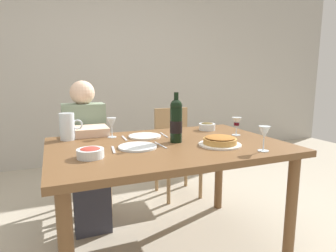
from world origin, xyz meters
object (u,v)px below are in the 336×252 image
wine_glass_left_diner (264,133)px  wine_bottle (176,121)px  olive_bowl (207,126)px  chair_right (175,145)px  water_pitcher (67,128)px  diner_left (87,149)px  dinner_plate_right_setting (138,147)px  wine_glass_right_diner (237,122)px  dining_table (168,157)px  wine_glass_centre (112,123)px  chair_left (84,155)px  baked_tart (220,141)px  salad_bowl (90,152)px  dinner_plate_left_setting (145,136)px

wine_glass_left_diner → wine_bottle: bearing=133.0°
olive_bowl → chair_right: bearing=92.2°
water_pitcher → diner_left: size_ratio=0.16×
diner_left → chair_right: diner_left is taller
water_pitcher → dinner_plate_right_setting: (0.38, -0.40, -0.08)m
wine_glass_right_diner → water_pitcher: bearing=164.9°
dining_table → chair_right: bearing=63.7°
wine_glass_centre → chair_right: 1.02m
olive_bowl → dinner_plate_right_setting: olive_bowl is taller
wine_bottle → chair_left: (-0.52, 0.86, -0.41)m
baked_tart → salad_bowl: size_ratio=1.86×
wine_glass_centre → dinner_plate_left_setting: wine_glass_centre is taller
wine_glass_centre → dinner_plate_left_setting: 0.25m
wine_bottle → chair_right: bearing=66.6°
baked_tart → dinner_plate_right_setting: (-0.50, 0.14, -0.02)m
wine_glass_left_diner → salad_bowl: bearing=165.6°
olive_bowl → wine_bottle: bearing=-144.2°
dinner_plate_left_setting → chair_left: chair_left is taller
dinner_plate_right_setting → chair_right: chair_right is taller
diner_left → wine_glass_right_diner: bearing=150.1°
olive_bowl → chair_left: bearing=148.6°
dinner_plate_left_setting → diner_left: 0.56m
salad_bowl → dinner_plate_right_setting: salad_bowl is taller
wine_glass_left_diner → dinner_plate_left_setting: size_ratio=0.63×
water_pitcher → wine_glass_left_diner: size_ratio=1.25×
dining_table → diner_left: 0.78m
chair_left → dinner_plate_right_setting: bearing=104.7°
dining_table → wine_glass_left_diner: (0.45, -0.39, 0.20)m
olive_bowl → wine_glass_right_diner: 0.29m
wine_bottle → salad_bowl: 0.61m
wine_bottle → salad_bowl: size_ratio=2.28×
chair_right → dining_table: bearing=64.4°
baked_tart → olive_bowl: bearing=69.0°
salad_bowl → chair_right: size_ratio=0.17×
wine_glass_right_diner → chair_left: 1.36m
wine_glass_left_diner → diner_left: (-0.90, 1.03, -0.25)m
wine_glass_left_diner → diner_left: diner_left is taller
salad_bowl → chair_left: 1.06m
wine_glass_right_diner → wine_glass_centre: bearing=162.2°
baked_tart → wine_glass_right_diner: bearing=37.8°
wine_bottle → diner_left: size_ratio=0.29×
salad_bowl → chair_left: chair_left is taller
water_pitcher → dinner_plate_right_setting: water_pitcher is taller
wine_glass_right_diner → wine_glass_centre: wine_glass_centre is taller
dining_table → diner_left: bearing=125.1°
dining_table → wine_glass_centre: bearing=132.4°
olive_bowl → dinner_plate_left_setting: size_ratio=0.56×
dining_table → water_pitcher: (-0.60, 0.36, 0.17)m
water_pitcher → wine_glass_right_diner: 1.21m
wine_glass_left_diner → wine_glass_centre: wine_glass_left_diner is taller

